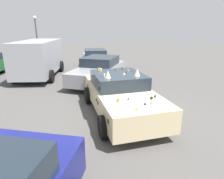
{
  "coord_description": "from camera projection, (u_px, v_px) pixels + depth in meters",
  "views": [
    {
      "loc": [
        -6.3,
        0.04,
        2.91
      ],
      "look_at": [
        0.0,
        0.3,
        0.9
      ],
      "focal_mm": 31.03,
      "sensor_mm": 36.0,
      "label": 1
    }
  ],
  "objects": [
    {
      "name": "ground_plane",
      "position": [
        120.0,
        114.0,
        6.88
      ],
      "size": [
        60.0,
        60.0,
        0.0
      ],
      "primitive_type": "plane",
      "color": "#514F4C"
    },
    {
      "name": "parked_sedan_near_left",
      "position": [
        99.0,
        70.0,
        10.65
      ],
      "size": [
        4.83,
        2.87,
        1.39
      ],
      "rotation": [
        0.0,
        0.0,
        2.89
      ],
      "color": "gray",
      "rests_on": "ground"
    },
    {
      "name": "parked_van_far_right",
      "position": [
        39.0,
        57.0,
        11.72
      ],
      "size": [
        5.01,
        2.54,
        2.19
      ],
      "rotation": [
        0.0,
        0.0,
        3.24
      ],
      "color": "#9EA3A8",
      "rests_on": "ground"
    },
    {
      "name": "lot_lamp_post",
      "position": [
        37.0,
        35.0,
        15.95
      ],
      "size": [
        0.28,
        0.28,
        3.84
      ],
      "color": "#4C4C51",
      "rests_on": "ground"
    },
    {
      "name": "parked_sedan_far_left",
      "position": [
        95.0,
        58.0,
        14.89
      ],
      "size": [
        4.51,
        2.52,
        1.38
      ],
      "rotation": [
        0.0,
        0.0,
        0.18
      ],
      "color": "silver",
      "rests_on": "ground"
    },
    {
      "name": "art_car_decorated",
      "position": [
        120.0,
        94.0,
        6.72
      ],
      "size": [
        4.75,
        3.09,
        1.64
      ],
      "rotation": [
        0.0,
        0.0,
        3.46
      ],
      "color": "beige",
      "rests_on": "ground"
    }
  ]
}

